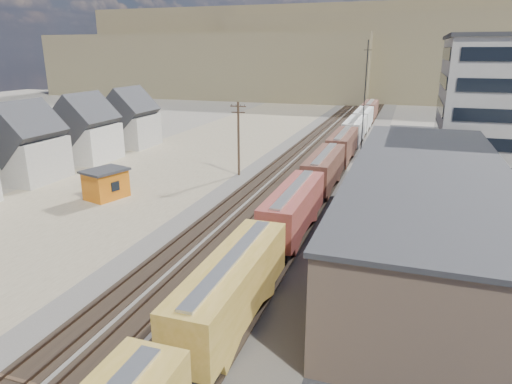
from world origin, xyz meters
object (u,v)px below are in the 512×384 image
(freight_train, at_px, (334,155))
(parked_car_blue, at_px, (469,189))
(utility_pole_north, at_px, (239,137))
(maintenance_shed, at_px, (106,184))

(freight_train, xyz_separation_m, parked_car_blue, (16.63, -3.95, -2.05))
(parked_car_blue, bearing_deg, utility_pole_north, 141.34)
(parked_car_blue, bearing_deg, freight_train, 127.55)
(utility_pole_north, height_order, maintenance_shed, utility_pole_north)
(freight_train, distance_m, utility_pole_north, 13.23)
(maintenance_shed, bearing_deg, utility_pole_north, 52.66)
(freight_train, bearing_deg, parked_car_blue, -13.38)
(utility_pole_north, height_order, parked_car_blue, utility_pole_north)
(utility_pole_north, distance_m, maintenance_shed, 18.40)
(maintenance_shed, bearing_deg, freight_train, 38.54)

